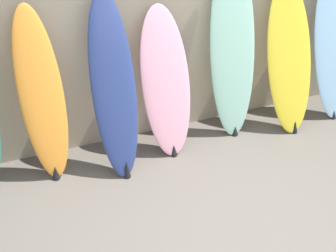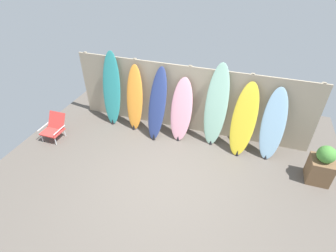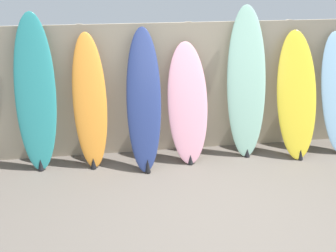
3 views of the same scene
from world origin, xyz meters
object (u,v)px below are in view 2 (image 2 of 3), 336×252
Objects in this scene: surfboard_pink_3 at (181,110)px; surfboard_seafoam_4 at (216,106)px; surfboard_navy_2 at (157,105)px; surfboard_yellow_5 at (244,120)px; surfboard_orange_1 at (135,99)px; surfboard_teal_0 at (112,90)px; beach_chair at (54,126)px; surfboard_skyblue_6 at (273,125)px; planter_box at (321,166)px.

surfboard_pink_3 is 0.86m from surfboard_seafoam_4.
surfboard_yellow_5 is (2.11, 0.05, -0.05)m from surfboard_navy_2.
surfboard_navy_2 is (0.68, -0.14, 0.03)m from surfboard_orange_1.
surfboard_navy_2 reaches higher than surfboard_yellow_5.
surfboard_teal_0 reaches higher than surfboard_yellow_5.
surfboard_teal_0 is 0.98× the size of surfboard_seafoam_4.
surfboard_teal_0 is 1.96m from surfboard_pink_3.
surfboard_orange_1 reaches higher than beach_chair.
surfboard_teal_0 is at bearing 177.51° from surfboard_pink_3.
surfboard_teal_0 is 3.47m from surfboard_yellow_5.
surfboard_seafoam_4 is at bearing 176.49° from surfboard_skyblue_6.
surfboard_seafoam_4 is (0.83, 0.08, 0.23)m from surfboard_pink_3.
surfboard_skyblue_6 reaches higher than surfboard_pink_3.
surfboard_navy_2 is 2.76m from surfboard_skyblue_6.
surfboard_seafoam_4 reaches higher than surfboard_skyblue_6.
surfboard_pink_3 is at bearing -174.27° from surfboard_seafoam_4.
surfboard_yellow_5 is 1.90× the size of planter_box.
surfboard_navy_2 is at bearing -7.68° from surfboard_teal_0.
surfboard_skyblue_6 is (3.44, -0.04, -0.04)m from surfboard_orange_1.
planter_box reaches higher than beach_chair.
surfboard_pink_3 is (1.95, -0.08, -0.21)m from surfboard_teal_0.
surfboard_navy_2 is 1.14× the size of surfboard_pink_3.
surfboard_navy_2 is 2.01× the size of planter_box.
surfboard_navy_2 is at bearing -170.70° from surfboard_pink_3.
surfboard_teal_0 reaches higher than surfboard_skyblue_6.
surfboard_skyblue_6 is at bearing 151.25° from planter_box.
surfboard_pink_3 is 0.93× the size of surfboard_yellow_5.
surfboard_yellow_5 reaches higher than planter_box.
surfboard_teal_0 reaches higher than surfboard_navy_2.
surfboard_orange_1 is 4.55m from planter_box.
surfboard_navy_2 is 1.08× the size of surfboard_skyblue_6.
surfboard_seafoam_4 is at bearing 5.73° from surfboard_pink_3.
surfboard_skyblue_6 is 1.27m from planter_box.
surfboard_yellow_5 is at bearing -1.84° from surfboard_pink_3.
planter_box is (1.70, -0.53, -0.43)m from surfboard_yellow_5.
surfboard_pink_3 is at bearing -2.49° from surfboard_teal_0.
surfboard_teal_0 is 0.69m from surfboard_orange_1.
surfboard_seafoam_4 is 1.20× the size of surfboard_yellow_5.
beach_chair is at bearing -158.53° from surfboard_navy_2.
planter_box is (4.49, -0.62, -0.45)m from surfboard_orange_1.
surfboard_orange_1 is 1.05× the size of surfboard_skyblue_6.
surfboard_skyblue_6 is at bearing -1.16° from surfboard_teal_0.
surfboard_teal_0 is 1.74m from beach_chair.
surfboard_yellow_5 is 2.71× the size of beach_chair.
surfboard_skyblue_6 is (0.65, 0.05, -0.02)m from surfboard_yellow_5.
surfboard_navy_2 reaches higher than beach_chair.
surfboard_orange_1 is at bearing 177.96° from surfboard_pink_3.
surfboard_teal_0 is at bearing 176.65° from surfboard_orange_1.
surfboard_skyblue_6 is at bearing -0.73° from surfboard_orange_1.
surfboard_skyblue_6 is 2.65× the size of beach_chair.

